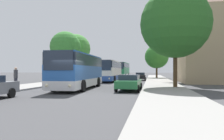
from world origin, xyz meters
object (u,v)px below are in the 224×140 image
parked_car_right_near (129,82)px  pedestrian_waiting_far (16,77)px  bus_front (79,71)px  bus_middle (110,71)px  parked_car_right_far (140,76)px  tree_right_mid (175,23)px  bus_rear (122,70)px  tree_left_far (65,47)px  tree_right_near (157,57)px  tree_left_near (76,49)px

parked_car_right_near → pedestrian_waiting_far: 10.45m
bus_front → bus_middle: (0.23, 14.88, -0.01)m
bus_middle → parked_car_right_far: size_ratio=2.67×
bus_middle → tree_right_mid: size_ratio=1.27×
bus_rear → pedestrian_waiting_far: (-5.68, -31.50, -0.74)m
tree_left_far → tree_right_mid: size_ratio=0.82×
bus_front → pedestrian_waiting_far: (-5.51, -1.69, -0.61)m
bus_front → tree_right_near: bearing=72.5°
parked_car_right_near → parked_car_right_far: size_ratio=1.01×
bus_front → tree_right_mid: size_ratio=1.10×
tree_left_near → tree_left_far: bearing=-89.5°
bus_rear → bus_middle: bearing=-89.7°
parked_car_right_far → pedestrian_waiting_far: bearing=60.5°
tree_right_near → parked_car_right_far: bearing=-106.7°
parked_car_right_near → tree_right_near: tree_right_near is taller
bus_front → tree_left_far: (-6.75, 13.21, 3.80)m
parked_car_right_near → tree_right_mid: bearing=-142.0°
bus_middle → tree_left_far: size_ratio=1.55×
parked_car_right_far → tree_right_mid: size_ratio=0.48×
bus_middle → parked_car_right_far: (4.69, 3.85, -0.99)m
pedestrian_waiting_far → tree_right_near: bearing=171.4°
bus_rear → pedestrian_waiting_far: size_ratio=5.89×
bus_rear → tree_right_near: size_ratio=1.55×
tree_left_far → tree_right_near: (14.77, 15.83, -0.75)m
bus_middle → parked_car_right_near: (4.69, -15.95, -0.99)m
bus_front → tree_left_far: bearing=115.0°
pedestrian_waiting_far → tree_right_mid: bearing=119.4°
parked_car_right_far → tree_right_near: (3.10, 10.30, 4.04)m
pedestrian_waiting_far → tree_left_near: tree_left_near is taller
tree_left_far → bus_middle: bearing=13.5°
bus_rear → parked_car_right_near: bearing=-81.2°
bus_rear → tree_left_near: bearing=-121.3°
parked_car_right_near → bus_rear: bearing=-79.7°
tree_left_near → tree_right_mid: bearing=-45.9°
pedestrian_waiting_far → parked_car_right_far: bearing=168.1°
pedestrian_waiting_far → tree_right_near: (13.52, 30.73, 3.66)m
bus_rear → tree_left_far: bearing=-112.6°
parked_car_right_far → tree_right_near: 11.49m
tree_right_near → bus_front: bearing=-105.4°
bus_front → parked_car_right_far: size_ratio=2.30×
bus_rear → tree_left_near: size_ratio=1.36×
bus_rear → parked_car_right_far: bearing=-66.8°
pedestrian_waiting_far → tree_left_far: bearing=-160.1°
bus_middle → bus_front: bearing=-92.5°
pedestrian_waiting_far → tree_right_mid: 15.94m
bus_middle → tree_right_mid: bearing=-57.0°
pedestrian_waiting_far → parked_car_right_near: bearing=108.6°
parked_car_right_near → tree_left_far: tree_left_far is taller
tree_right_mid → parked_car_right_far: bearing=104.0°
parked_car_right_far → tree_left_near: (-11.71, -0.35, 5.01)m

